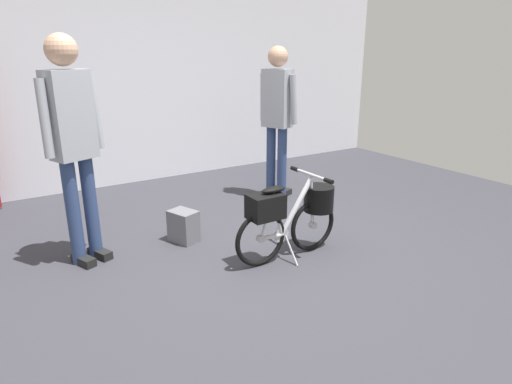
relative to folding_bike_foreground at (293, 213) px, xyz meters
The scene contains 6 objects.
ground_plane 0.51m from the folding_bike_foreground, 165.30° to the right, with size 8.07×8.07×0.00m, color #38383F.
back_wall 3.18m from the folding_bike_foreground, 96.14° to the left, with size 8.07×0.10×2.91m, color silver.
folding_bike_foreground is the anchor object (origin of this frame).
visitor_near_wall 1.86m from the folding_bike_foreground, 149.73° to the left, with size 0.50×0.36×1.81m.
visitor_browsing 1.76m from the folding_bike_foreground, 59.70° to the left, with size 0.35×0.50×1.75m.
backpack_on_floor 1.05m from the folding_bike_foreground, 129.68° to the left, with size 0.28×0.30×0.30m.
Camera 1 is at (-1.75, -2.60, 1.68)m, focal length 30.30 mm.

